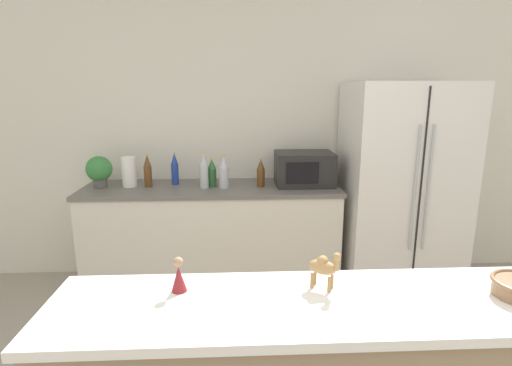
{
  "coord_description": "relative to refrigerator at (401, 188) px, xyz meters",
  "views": [
    {
      "loc": [
        -0.21,
        -0.88,
        1.69
      ],
      "look_at": [
        -0.1,
        1.39,
        1.15
      ],
      "focal_mm": 28.0,
      "sensor_mm": 36.0,
      "label": 1
    }
  ],
  "objects": [
    {
      "name": "back_bottle_2",
      "position": [
        -1.91,
        0.16,
        0.15
      ],
      "size": [
        0.06,
        0.06,
        0.28
      ],
      "color": "navy",
      "rests_on": "back_counter"
    },
    {
      "name": "back_bottle_3",
      "position": [
        -1.65,
        0.02,
        0.16
      ],
      "size": [
        0.07,
        0.07,
        0.3
      ],
      "color": "#B2B7BC",
      "rests_on": "back_counter"
    },
    {
      "name": "paper_towel_roll",
      "position": [
        -2.28,
        0.1,
        0.14
      ],
      "size": [
        0.12,
        0.12,
        0.25
      ],
      "color": "white",
      "rests_on": "back_counter"
    },
    {
      "name": "back_bottle_1",
      "position": [
        -1.59,
        0.08,
        0.13
      ],
      "size": [
        0.07,
        0.07,
        0.24
      ],
      "color": "#2D6033",
      "rests_on": "back_counter"
    },
    {
      "name": "back_bottle_0",
      "position": [
        -2.12,
        0.08,
        0.15
      ],
      "size": [
        0.06,
        0.06,
        0.28
      ],
      "color": "brown",
      "rests_on": "back_counter"
    },
    {
      "name": "refrigerator",
      "position": [
        0.0,
        0.0,
        0.0
      ],
      "size": [
        0.94,
        0.74,
        1.75
      ],
      "color": "silver",
      "rests_on": "ground_plane"
    },
    {
      "name": "wall_back",
      "position": [
        -1.17,
        0.4,
        0.4
      ],
      "size": [
        8.0,
        0.06,
        2.55
      ],
      "color": "silver",
      "rests_on": "ground_plane"
    },
    {
      "name": "microwave",
      "position": [
        -0.81,
        0.09,
        0.16
      ],
      "size": [
        0.48,
        0.37,
        0.28
      ],
      "color": "black",
      "rests_on": "back_counter"
    },
    {
      "name": "back_bottle_5",
      "position": [
        -1.49,
        0.01,
        0.15
      ],
      "size": [
        0.08,
        0.08,
        0.28
      ],
      "color": "#B2B7BC",
      "rests_on": "back_counter"
    },
    {
      "name": "potted_plant",
      "position": [
        -2.52,
        0.08,
        0.16
      ],
      "size": [
        0.21,
        0.21,
        0.26
      ],
      "color": "#595451",
      "rests_on": "back_counter"
    },
    {
      "name": "camel_figurine",
      "position": [
        -1.06,
        -1.84,
        0.17
      ],
      "size": [
        0.12,
        0.1,
        0.15
      ],
      "color": "#A87F4C",
      "rests_on": "bar_counter"
    },
    {
      "name": "back_bottle_4",
      "position": [
        -1.18,
        0.05,
        0.13
      ],
      "size": [
        0.07,
        0.07,
        0.24
      ],
      "color": "brown",
      "rests_on": "back_counter"
    },
    {
      "name": "back_counter",
      "position": [
        -1.6,
        0.07,
        -0.43
      ],
      "size": [
        2.14,
        0.63,
        0.89
      ],
      "color": "silver",
      "rests_on": "ground_plane"
    },
    {
      "name": "wise_man_figurine_blue",
      "position": [
        -1.6,
        -1.84,
        0.14
      ],
      "size": [
        0.06,
        0.06,
        0.13
      ],
      "color": "maroon",
      "rests_on": "bar_counter"
    }
  ]
}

